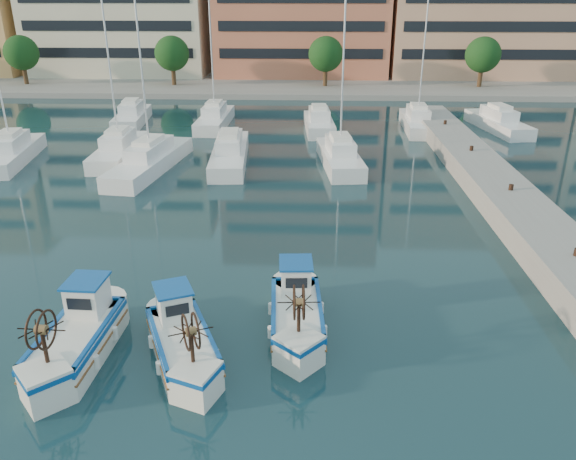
% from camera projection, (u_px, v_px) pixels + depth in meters
% --- Properties ---
extents(ground, '(300.00, 300.00, 0.00)m').
position_uv_depth(ground, '(227.00, 366.00, 17.50)').
color(ground, '#1B3E48').
rests_on(ground, ground).
extents(quay, '(3.00, 60.00, 1.20)m').
position_uv_depth(quay, '(554.00, 248.00, 24.12)').
color(quay, gray).
rests_on(quay, ground).
extents(yacht_marina, '(39.79, 23.34, 11.50)m').
position_uv_depth(yacht_marina, '(247.00, 138.00, 42.80)').
color(yacht_marina, white).
rests_on(yacht_marina, ground).
extents(fishing_boat_a, '(1.96, 4.47, 2.77)m').
position_uv_depth(fishing_boat_a, '(78.00, 335.00, 17.70)').
color(fishing_boat_a, white).
rests_on(fishing_boat_a, ground).
extents(fishing_boat_b, '(3.13, 4.29, 2.58)m').
position_uv_depth(fishing_boat_b, '(182.00, 339.00, 17.61)').
color(fishing_boat_b, white).
rests_on(fishing_boat_b, ground).
extents(fishing_boat_c, '(1.97, 4.29, 2.64)m').
position_uv_depth(fishing_boat_c, '(297.00, 310.00, 19.15)').
color(fishing_boat_c, white).
rests_on(fishing_boat_c, ground).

